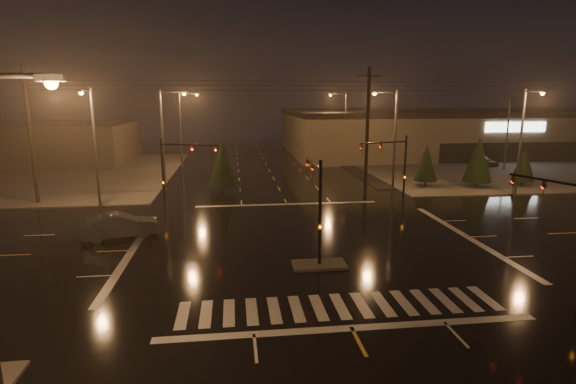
# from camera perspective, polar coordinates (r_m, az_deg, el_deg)

# --- Properties ---
(ground) EXTENTS (140.00, 140.00, 0.00)m
(ground) POSITION_cam_1_polar(r_m,az_deg,el_deg) (29.28, 2.49, -6.54)
(ground) COLOR black
(ground) RESTS_ON ground
(sidewalk_ne) EXTENTS (36.00, 36.00, 0.12)m
(sidewalk_ne) POSITION_cam_1_polar(r_m,az_deg,el_deg) (67.66, 23.89, 3.07)
(sidewalk_ne) COLOR #4E4A45
(sidewalk_ne) RESTS_ON ground
(sidewalk_nw) EXTENTS (36.00, 36.00, 0.12)m
(sidewalk_nw) POSITION_cam_1_polar(r_m,az_deg,el_deg) (63.40, -30.53, 1.91)
(sidewalk_nw) COLOR #4E4A45
(sidewalk_nw) RESTS_ON ground
(median_island) EXTENTS (3.00, 1.60, 0.15)m
(median_island) POSITION_cam_1_polar(r_m,az_deg,el_deg) (25.55, 3.99, -9.19)
(median_island) COLOR #4E4A45
(median_island) RESTS_ON ground
(crosswalk) EXTENTS (15.00, 2.60, 0.01)m
(crosswalk) POSITION_cam_1_polar(r_m,az_deg,el_deg) (21.10, 6.64, -14.19)
(crosswalk) COLOR beige
(crosswalk) RESTS_ON ground
(stop_bar_near) EXTENTS (16.00, 0.50, 0.01)m
(stop_bar_near) POSITION_cam_1_polar(r_m,az_deg,el_deg) (19.38, 8.09, -16.74)
(stop_bar_near) COLOR beige
(stop_bar_near) RESTS_ON ground
(stop_bar_far) EXTENTS (16.00, 0.50, 0.01)m
(stop_bar_far) POSITION_cam_1_polar(r_m,az_deg,el_deg) (39.76, -0.12, -1.55)
(stop_bar_far) COLOR beige
(stop_bar_far) RESTS_ON ground
(parking_lot) EXTENTS (50.00, 24.00, 0.08)m
(parking_lot) POSITION_cam_1_polar(r_m,az_deg,el_deg) (68.74, 28.32, 2.77)
(parking_lot) COLOR black
(parking_lot) RESTS_ON ground
(retail_building) EXTENTS (60.20, 28.30, 7.20)m
(retail_building) POSITION_cam_1_polar(r_m,az_deg,el_deg) (83.58, 21.49, 7.37)
(retail_building) COLOR #746B53
(retail_building) RESTS_ON ground
(commercial_block) EXTENTS (30.00, 18.00, 5.60)m
(commercial_block) POSITION_cam_1_polar(r_m,az_deg,el_deg) (76.00, -30.69, 5.38)
(commercial_block) COLOR #423E3A
(commercial_block) RESTS_ON ground
(signal_mast_median) EXTENTS (0.25, 4.59, 6.00)m
(signal_mast_median) POSITION_cam_1_polar(r_m,az_deg,el_deg) (25.36, 3.71, -0.66)
(signal_mast_median) COLOR black
(signal_mast_median) RESTS_ON ground
(signal_mast_ne) EXTENTS (4.84, 1.86, 6.00)m
(signal_mast_ne) POSITION_cam_1_polar(r_m,az_deg,el_deg) (40.47, 13.53, 3.81)
(signal_mast_ne) COLOR black
(signal_mast_ne) RESTS_ON ground
(signal_mast_nw) EXTENTS (4.84, 1.86, 6.00)m
(signal_mast_nw) POSITION_cam_1_polar(r_m,az_deg,el_deg) (38.22, -14.27, 3.31)
(signal_mast_nw) COLOR black
(signal_mast_nw) RESTS_ON ground
(signal_mast_se) EXTENTS (1.55, 3.87, 6.00)m
(signal_mast_se) POSITION_cam_1_polar(r_m,az_deg,el_deg) (23.73, 32.16, -3.49)
(signal_mast_se) COLOR black
(signal_mast_se) RESTS_ON ground
(streetlight_1) EXTENTS (2.77, 0.32, 10.00)m
(streetlight_1) POSITION_cam_1_polar(r_m,az_deg,el_deg) (45.98, -15.31, 7.18)
(streetlight_1) COLOR #38383A
(streetlight_1) RESTS_ON ground
(streetlight_2) EXTENTS (2.77, 0.32, 10.00)m
(streetlight_2) POSITION_cam_1_polar(r_m,az_deg,el_deg) (61.83, -13.24, 8.39)
(streetlight_2) COLOR #38383A
(streetlight_2) RESTS_ON ground
(streetlight_3) EXTENTS (2.77, 0.32, 10.00)m
(streetlight_3) POSITION_cam_1_polar(r_m,az_deg,el_deg) (46.31, 13.09, 7.32)
(streetlight_3) COLOR #38383A
(streetlight_3) RESTS_ON ground
(streetlight_4) EXTENTS (2.77, 0.32, 10.00)m
(streetlight_4) POSITION_cam_1_polar(r_m,az_deg,el_deg) (65.42, 7.06, 8.79)
(streetlight_4) COLOR #38383A
(streetlight_4) RESTS_ON ground
(streetlight_5) EXTENTS (0.32, 2.77, 10.00)m
(streetlight_5) POSITION_cam_1_polar(r_m,az_deg,el_deg) (40.35, -23.48, 6.02)
(streetlight_5) COLOR #38383A
(streetlight_5) RESTS_ON ground
(streetlight_6) EXTENTS (0.32, 2.77, 10.00)m
(streetlight_6) POSITION_cam_1_polar(r_m,az_deg,el_deg) (47.01, 27.71, 6.34)
(streetlight_6) COLOR #38383A
(streetlight_6) RESTS_ON ground
(utility_pole_0) EXTENTS (2.20, 0.32, 12.00)m
(utility_pole_0) POSITION_cam_1_polar(r_m,az_deg,el_deg) (44.98, -29.90, 6.35)
(utility_pole_0) COLOR black
(utility_pole_0) RESTS_ON ground
(utility_pole_1) EXTENTS (2.20, 0.32, 12.00)m
(utility_pole_1) POSITION_cam_1_polar(r_m,az_deg,el_deg) (43.39, 10.03, 7.59)
(utility_pole_1) COLOR black
(utility_pole_1) RESTS_ON ground
(conifer_0) EXTENTS (2.42, 2.42, 4.48)m
(conifer_0) POSITION_cam_1_polar(r_m,az_deg,el_deg) (49.08, 17.13, 3.56)
(conifer_0) COLOR black
(conifer_0) RESTS_ON ground
(conifer_1) EXTENTS (2.93, 2.93, 5.29)m
(conifer_1) POSITION_cam_1_polar(r_m,az_deg,el_deg) (50.49, 23.02, 3.83)
(conifer_1) COLOR black
(conifer_1) RESTS_ON ground
(conifer_2) EXTENTS (2.28, 2.28, 4.26)m
(conifer_2) POSITION_cam_1_polar(r_m,az_deg,el_deg) (53.13, 27.78, 3.20)
(conifer_2) COLOR black
(conifer_2) RESTS_ON ground
(conifer_3) EXTENTS (2.88, 2.88, 5.20)m
(conifer_3) POSITION_cam_1_polar(r_m,az_deg,el_deg) (44.98, -8.29, 3.72)
(conifer_3) COLOR black
(conifer_3) RESTS_ON ground
(car_parked) EXTENTS (3.46, 5.08, 1.61)m
(car_parked) POSITION_cam_1_polar(r_m,az_deg,el_deg) (67.43, 23.36, 3.73)
(car_parked) COLOR black
(car_parked) RESTS_ON ground
(car_crossing) EXTENTS (5.30, 3.22, 1.65)m
(car_crossing) POSITION_cam_1_polar(r_m,az_deg,el_deg) (32.27, -20.58, -4.02)
(car_crossing) COLOR #505257
(car_crossing) RESTS_ON ground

